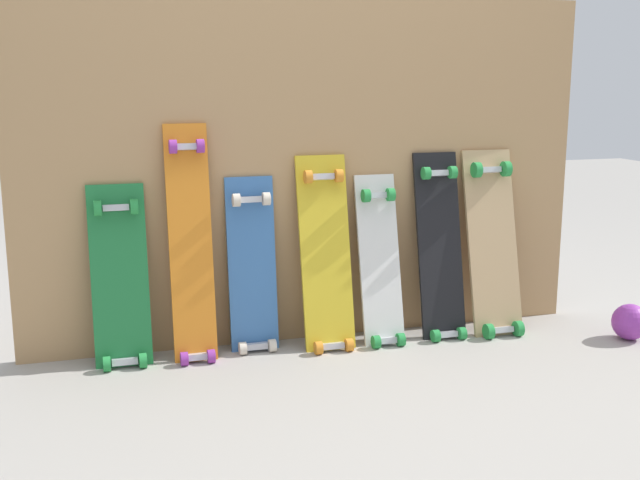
{
  "coord_description": "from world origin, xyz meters",
  "views": [
    {
      "loc": [
        -0.88,
        -3.05,
        1.1
      ],
      "look_at": [
        0.0,
        -0.07,
        0.45
      ],
      "focal_mm": 44.39,
      "sensor_mm": 36.0,
      "label": 1
    }
  ],
  "objects_px": {
    "skateboard_black": "(440,254)",
    "skateboard_natural": "(493,250)",
    "skateboard_yellow": "(326,261)",
    "skateboard_orange": "(191,252)",
    "rubber_ball": "(630,322)",
    "skateboard_green": "(120,284)",
    "skateboard_white": "(380,268)",
    "skateboard_blue": "(253,273)"
  },
  "relations": [
    {
      "from": "skateboard_black",
      "to": "skateboard_natural",
      "type": "distance_m",
      "value": 0.24
    },
    {
      "from": "skateboard_yellow",
      "to": "skateboard_natural",
      "type": "height_order",
      "value": "skateboard_natural"
    },
    {
      "from": "skateboard_orange",
      "to": "rubber_ball",
      "type": "xyz_separation_m",
      "value": [
        1.79,
        -0.32,
        -0.35
      ]
    },
    {
      "from": "skateboard_yellow",
      "to": "skateboard_black",
      "type": "distance_m",
      "value": 0.51
    },
    {
      "from": "skateboard_green",
      "to": "rubber_ball",
      "type": "bearing_deg",
      "value": -8.97
    },
    {
      "from": "skateboard_white",
      "to": "skateboard_natural",
      "type": "xyz_separation_m",
      "value": [
        0.51,
        -0.01,
        0.05
      ]
    },
    {
      "from": "skateboard_orange",
      "to": "skateboard_natural",
      "type": "distance_m",
      "value": 1.29
    },
    {
      "from": "skateboard_black",
      "to": "skateboard_white",
      "type": "bearing_deg",
      "value": -179.09
    },
    {
      "from": "skateboard_black",
      "to": "rubber_ball",
      "type": "relative_size",
      "value": 5.55
    },
    {
      "from": "skateboard_blue",
      "to": "skateboard_yellow",
      "type": "distance_m",
      "value": 0.3
    },
    {
      "from": "skateboard_blue",
      "to": "skateboard_natural",
      "type": "height_order",
      "value": "skateboard_natural"
    },
    {
      "from": "skateboard_blue",
      "to": "rubber_ball",
      "type": "relative_size",
      "value": 5.04
    },
    {
      "from": "skateboard_natural",
      "to": "skateboard_orange",
      "type": "bearing_deg",
      "value": 178.67
    },
    {
      "from": "skateboard_yellow",
      "to": "skateboard_natural",
      "type": "relative_size",
      "value": 1.01
    },
    {
      "from": "skateboard_white",
      "to": "rubber_ball",
      "type": "height_order",
      "value": "skateboard_white"
    },
    {
      "from": "skateboard_green",
      "to": "skateboard_blue",
      "type": "relative_size",
      "value": 0.99
    },
    {
      "from": "skateboard_black",
      "to": "rubber_ball",
      "type": "bearing_deg",
      "value": -22.37
    },
    {
      "from": "skateboard_green",
      "to": "skateboard_black",
      "type": "relative_size",
      "value": 0.9
    },
    {
      "from": "skateboard_blue",
      "to": "skateboard_orange",
      "type": "bearing_deg",
      "value": -173.38
    },
    {
      "from": "skateboard_white",
      "to": "rubber_ball",
      "type": "relative_size",
      "value": 4.99
    },
    {
      "from": "skateboard_orange",
      "to": "rubber_ball",
      "type": "distance_m",
      "value": 1.85
    },
    {
      "from": "rubber_ball",
      "to": "skateboard_natural",
      "type": "bearing_deg",
      "value": 150.0
    },
    {
      "from": "skateboard_white",
      "to": "skateboard_natural",
      "type": "height_order",
      "value": "skateboard_natural"
    },
    {
      "from": "rubber_ball",
      "to": "skateboard_yellow",
      "type": "bearing_deg",
      "value": 166.37
    },
    {
      "from": "skateboard_yellow",
      "to": "skateboard_white",
      "type": "height_order",
      "value": "skateboard_yellow"
    },
    {
      "from": "skateboard_natural",
      "to": "rubber_ball",
      "type": "bearing_deg",
      "value": -30.0
    },
    {
      "from": "skateboard_green",
      "to": "skateboard_blue",
      "type": "distance_m",
      "value": 0.52
    },
    {
      "from": "skateboard_blue",
      "to": "rubber_ball",
      "type": "bearing_deg",
      "value": -12.66
    },
    {
      "from": "skateboard_orange",
      "to": "skateboard_white",
      "type": "height_order",
      "value": "skateboard_orange"
    },
    {
      "from": "skateboard_orange",
      "to": "skateboard_black",
      "type": "distance_m",
      "value": 1.05
    },
    {
      "from": "skateboard_white",
      "to": "rubber_ball",
      "type": "xyz_separation_m",
      "value": [
        1.01,
        -0.3,
        -0.23
      ]
    },
    {
      "from": "skateboard_orange",
      "to": "skateboard_black",
      "type": "xyz_separation_m",
      "value": [
        1.05,
        -0.01,
        -0.07
      ]
    },
    {
      "from": "skateboard_yellow",
      "to": "skateboard_green",
      "type": "bearing_deg",
      "value": 178.38
    },
    {
      "from": "skateboard_blue",
      "to": "skateboard_white",
      "type": "relative_size",
      "value": 1.01
    },
    {
      "from": "skateboard_orange",
      "to": "skateboard_blue",
      "type": "distance_m",
      "value": 0.27
    },
    {
      "from": "skateboard_natural",
      "to": "skateboard_black",
      "type": "bearing_deg",
      "value": 176.03
    },
    {
      "from": "skateboard_yellow",
      "to": "skateboard_white",
      "type": "xyz_separation_m",
      "value": [
        0.24,
        -0.0,
        -0.04
      ]
    },
    {
      "from": "skateboard_orange",
      "to": "skateboard_blue",
      "type": "bearing_deg",
      "value": 6.62
    },
    {
      "from": "rubber_ball",
      "to": "skateboard_orange",
      "type": "bearing_deg",
      "value": 169.93
    },
    {
      "from": "skateboard_black",
      "to": "skateboard_natural",
      "type": "bearing_deg",
      "value": -3.97
    },
    {
      "from": "skateboard_blue",
      "to": "skateboard_yellow",
      "type": "height_order",
      "value": "skateboard_yellow"
    },
    {
      "from": "skateboard_green",
      "to": "skateboard_natural",
      "type": "height_order",
      "value": "skateboard_natural"
    }
  ]
}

